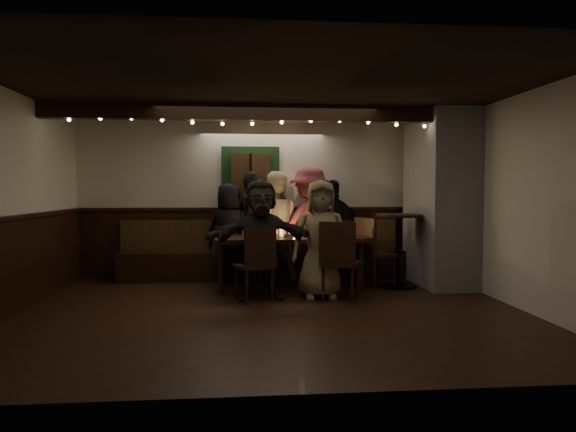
{
  "coord_description": "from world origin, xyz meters",
  "views": [
    {
      "loc": [
        -0.35,
        -6.03,
        1.45
      ],
      "look_at": [
        0.34,
        1.6,
        1.05
      ],
      "focal_mm": 32.0,
      "sensor_mm": 36.0,
      "label": 1
    }
  ],
  "objects": [
    {
      "name": "person_f",
      "position": [
        -0.1,
        0.67,
        0.79
      ],
      "size": [
        1.52,
        0.64,
        1.59
      ],
      "primitive_type": "imported",
      "rotation": [
        0.0,
        0.0,
        0.12
      ],
      "color": "black",
      "rests_on": "ground"
    },
    {
      "name": "person_d",
      "position": [
        0.74,
        2.11,
        0.9
      ],
      "size": [
        1.33,
        1.08,
        1.8
      ],
      "primitive_type": "imported",
      "rotation": [
        0.0,
        0.0,
        3.56
      ],
      "color": "brown",
      "rests_on": "ground"
    },
    {
      "name": "person_c",
      "position": [
        0.18,
        2.15,
        0.87
      ],
      "size": [
        0.85,
        0.67,
        1.74
      ],
      "primitive_type": "imported",
      "rotation": [
        0.0,
        0.0,
        3.13
      ],
      "color": "beige",
      "rests_on": "ground"
    },
    {
      "name": "room",
      "position": [
        1.07,
        1.42,
        1.07
      ],
      "size": [
        6.02,
        5.01,
        2.62
      ],
      "color": "black",
      "rests_on": "ground"
    },
    {
      "name": "person_b",
      "position": [
        -0.19,
        2.07,
        0.87
      ],
      "size": [
        0.71,
        0.56,
        1.73
      ],
      "primitive_type": "imported",
      "rotation": [
        0.0,
        0.0,
        2.89
      ],
      "color": "black",
      "rests_on": "ground"
    },
    {
      "name": "chair_near_left",
      "position": [
        -0.16,
        0.53,
        0.54
      ],
      "size": [
        0.57,
        0.57,
        0.96
      ],
      "color": "black",
      "rests_on": "ground"
    },
    {
      "name": "person_a",
      "position": [
        -0.54,
        2.12,
        0.77
      ],
      "size": [
        0.86,
        0.68,
        1.55
      ],
      "primitive_type": "imported",
      "rotation": [
        0.0,
        0.0,
        2.87
      ],
      "color": "black",
      "rests_on": "ground"
    },
    {
      "name": "high_top",
      "position": [
        1.96,
        1.36,
        0.68
      ],
      "size": [
        0.68,
        0.68,
        1.08
      ],
      "color": "black",
      "rests_on": "ground"
    },
    {
      "name": "person_g",
      "position": [
        0.69,
        0.68,
        0.79
      ],
      "size": [
        0.77,
        0.5,
        1.58
      ],
      "primitive_type": "imported",
      "rotation": [
        0.0,
        0.0,
        -0.0
      ],
      "color": "#8D7856",
      "rests_on": "ground"
    },
    {
      "name": "chair_end",
      "position": [
        1.55,
        1.35,
        0.58
      ],
      "size": [
        0.62,
        0.62,
        1.03
      ],
      "color": "black",
      "rests_on": "ground"
    },
    {
      "name": "person_e",
      "position": [
        1.13,
        2.14,
        0.8
      ],
      "size": [
        1.02,
        0.71,
        1.6
      ],
      "primitive_type": "imported",
      "rotation": [
        0.0,
        0.0,
        2.77
      ],
      "color": "black",
      "rests_on": "ground"
    },
    {
      "name": "dining_table",
      "position": [
        0.34,
        1.4,
        0.69
      ],
      "size": [
        2.12,
        0.91,
        0.92
      ],
      "color": "black",
      "rests_on": "ground"
    },
    {
      "name": "chair_near_right",
      "position": [
        0.9,
        0.46,
        0.58
      ],
      "size": [
        0.62,
        0.62,
        1.04
      ],
      "color": "black",
      "rests_on": "ground"
    }
  ]
}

